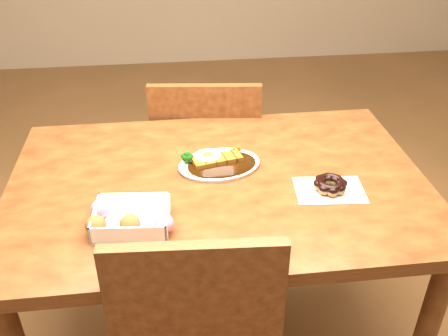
{
  "coord_description": "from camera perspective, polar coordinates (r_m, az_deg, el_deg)",
  "views": [
    {
      "loc": [
        -0.13,
        -1.19,
        1.55
      ],
      "look_at": [
        0.01,
        -0.03,
        0.81
      ],
      "focal_mm": 40.0,
      "sensor_mm": 36.0,
      "label": 1
    }
  ],
  "objects": [
    {
      "name": "donut_box",
      "position": [
        1.27,
        -10.76,
        -5.58
      ],
      "size": [
        0.22,
        0.16,
        0.05
      ],
      "rotation": [
        0.0,
        0.0,
        -0.09
      ],
      "color": "white",
      "rests_on": "table"
    },
    {
      "name": "chair_far",
      "position": [
        2.03,
        -1.96,
        0.62
      ],
      "size": [
        0.46,
        0.46,
        0.87
      ],
      "rotation": [
        0.0,
        0.0,
        3.03
      ],
      "color": "#49200E",
      "rests_on": "ground"
    },
    {
      "name": "table",
      "position": [
        1.49,
        -0.63,
        -4.5
      ],
      "size": [
        1.2,
        0.8,
        0.75
      ],
      "color": "#49200E",
      "rests_on": "ground"
    },
    {
      "name": "katsu_curry_plate",
      "position": [
        1.49,
        -0.73,
        0.62
      ],
      "size": [
        0.27,
        0.21,
        0.05
      ],
      "rotation": [
        0.0,
        0.0,
        0.16
      ],
      "color": "white",
      "rests_on": "table"
    },
    {
      "name": "pon_de_ring",
      "position": [
        1.41,
        12.04,
        -1.89
      ],
      "size": [
        0.2,
        0.15,
        0.04
      ],
      "rotation": [
        0.0,
        0.0,
        -0.09
      ],
      "color": "silver",
      "rests_on": "table"
    }
  ]
}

